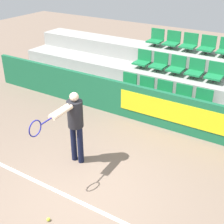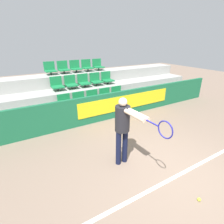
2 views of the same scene
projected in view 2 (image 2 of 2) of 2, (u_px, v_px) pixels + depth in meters
ground_plane at (165, 172)px, 4.08m from camera, size 30.00×30.00×0.00m
court_baseline at (173, 178)px, 3.89m from camera, size 4.65×0.08×0.01m
barrier_wall at (102, 108)px, 6.47m from camera, size 11.62×0.14×1.03m
bleacher_tier_front at (95, 110)px, 6.99m from camera, size 11.22×0.92×0.48m
bleacher_tier_middle at (86, 98)px, 7.63m from camera, size 11.22×0.92×0.97m
bleacher_tier_back at (78, 88)px, 8.27m from camera, size 11.22×0.92×1.45m
stadium_chair_0 at (65, 103)px, 6.38m from camera, size 0.46×0.45×0.54m
stadium_chair_1 at (80, 100)px, 6.64m from camera, size 0.46×0.45×0.54m
stadium_chair_2 at (93, 98)px, 6.91m from camera, size 0.46×0.45×0.54m
stadium_chair_3 at (106, 96)px, 7.17m from camera, size 0.46×0.45×0.54m
stadium_chair_4 at (118, 94)px, 7.44m from camera, size 0.46×0.45×0.54m
stadium_chair_5 at (57, 85)px, 6.92m from camera, size 0.46×0.45×0.54m
stadium_chair_6 at (71, 83)px, 7.19m from camera, size 0.46×0.45×0.54m
stadium_chair_7 at (84, 81)px, 7.45m from camera, size 0.46×0.45×0.54m
stadium_chair_8 at (96, 80)px, 7.72m from camera, size 0.46×0.45×0.54m
stadium_chair_9 at (107, 79)px, 7.99m from camera, size 0.46×0.45×0.54m
stadium_chair_10 at (50, 69)px, 7.47m from camera, size 0.46×0.45×0.54m
stadium_chair_11 at (63, 68)px, 7.74m from camera, size 0.46×0.45×0.54m
stadium_chair_12 at (76, 67)px, 8.00m from camera, size 0.46×0.45×0.54m
stadium_chair_13 at (87, 66)px, 8.27m from camera, size 0.46×0.45×0.54m
stadium_chair_14 at (98, 65)px, 8.53m from camera, size 0.46×0.45×0.54m
tennis_player at (124, 125)px, 3.94m from camera, size 0.34×1.53×1.70m
tennis_ball at (199, 199)px, 3.33m from camera, size 0.07×0.07×0.07m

